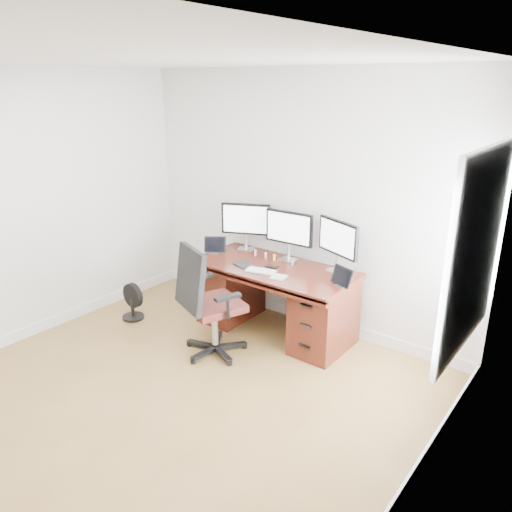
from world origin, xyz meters
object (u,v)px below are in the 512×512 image
Objects in this scene: floor_fan at (132,302)px; monitor_center at (289,230)px; desk at (275,297)px; keyboard at (261,271)px; office_chair at (210,319)px.

monitor_center reaches higher than floor_fan.
desk reaches higher than floor_fan.
floor_fan is at bearing -148.77° from monitor_center.
keyboard is at bearing -95.58° from desk.
floor_fan is 1.62m from keyboard.
desk is 0.80m from office_chair.
monitor_center is (0.23, 1.01, 0.72)m from office_chair.
desk is 0.72m from monitor_center.
office_chair is 0.70m from keyboard.
monitor_center reaches higher than keyboard.
monitor_center is 1.85× the size of keyboard.
floor_fan is at bearing -153.28° from desk.
floor_fan is at bearing -172.95° from keyboard.
desk is at bearing 71.87° from keyboard.
desk is 3.09× the size of monitor_center.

